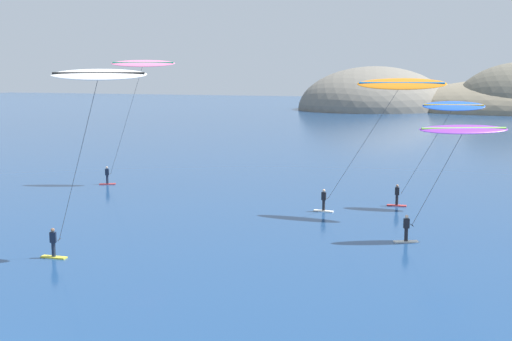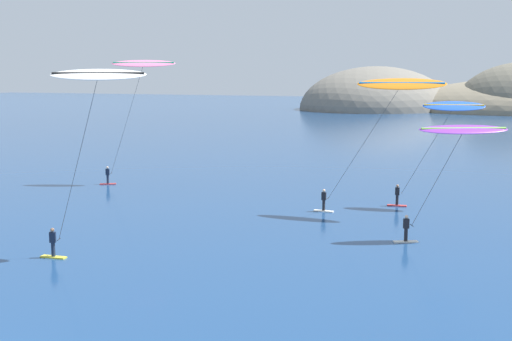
% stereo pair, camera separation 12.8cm
% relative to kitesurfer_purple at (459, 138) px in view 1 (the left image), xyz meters
% --- Properties ---
extents(headland_island, '(100.88, 62.03, 28.65)m').
position_rel_kitesurfer_purple_xyz_m(headland_island, '(-18.03, 160.94, -6.37)').
color(headland_island, slate).
rests_on(headland_island, ground).
extents(kitesurfer_purple, '(6.37, 4.09, 7.23)m').
position_rel_kitesurfer_purple_xyz_m(kitesurfer_purple, '(0.00, 0.00, 0.00)').
color(kitesurfer_purple, silver).
rests_on(kitesurfer_purple, ground).
extents(kitesurfer_white, '(6.04, 3.39, 10.56)m').
position_rel_kitesurfer_purple_xyz_m(kitesurfer_white, '(-17.54, -12.08, 3.03)').
color(kitesurfer_white, yellow).
rests_on(kitesurfer_white, ground).
extents(kitesurfer_blue, '(7.04, 2.34, 8.29)m').
position_rel_kitesurfer_purple_xyz_m(kitesurfer_blue, '(-2.04, 10.10, 0.90)').
color(kitesurfer_blue, red).
rests_on(kitesurfer_blue, ground).
extents(kitesurfer_orange, '(9.37, 2.01, 10.04)m').
position_rel_kitesurfer_purple_xyz_m(kitesurfer_orange, '(-5.04, 5.39, 2.66)').
color(kitesurfer_orange, silver).
rests_on(kitesurfer_orange, ground).
extents(kitesurfer_pink, '(7.04, 3.86, 11.68)m').
position_rel_kitesurfer_purple_xyz_m(kitesurfer_pink, '(-29.57, 9.64, 4.11)').
color(kitesurfer_pink, red).
rests_on(kitesurfer_pink, ground).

